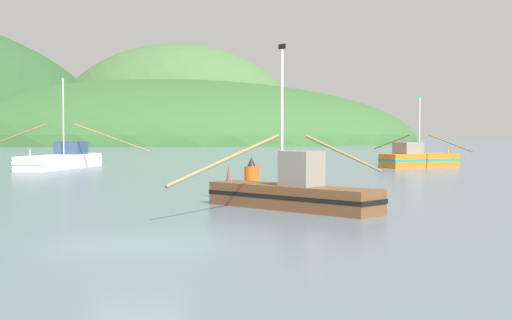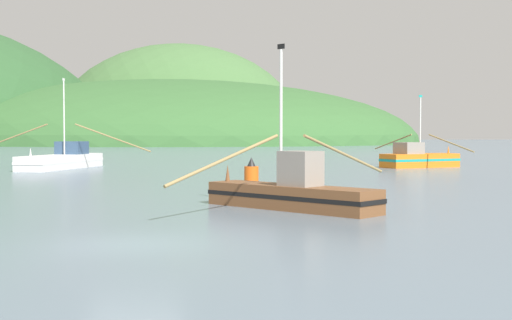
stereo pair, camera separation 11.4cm
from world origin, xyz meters
The scene contains 7 objects.
ground_plane centered at (0.00, 0.00, 0.00)m, with size 600.00×600.00×0.00m, color slate.
hill_mid_left centered at (-11.10, 188.29, 0.00)m, with size 144.89×115.91×36.60m, color #386633.
hill_far_right centered at (-12.41, 258.34, 0.00)m, with size 99.32×79.46×75.54m, color #47703D.
fishing_boat_white centered at (-10.73, 41.24, 0.74)m, with size 15.36×11.61×7.62m.
fishing_boat_orange centered at (19.84, 41.40, 0.77)m, with size 7.42×12.13×6.30m.
fishing_boat_brown centered at (5.17, 8.41, 0.67)m, with size 9.32×8.83×6.50m.
channel_buoy centered at (4.15, 19.72, 0.69)m, with size 0.79×0.79×1.66m.
Camera 1 is at (2.10, -18.91, 2.99)m, focal length 49.35 mm.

